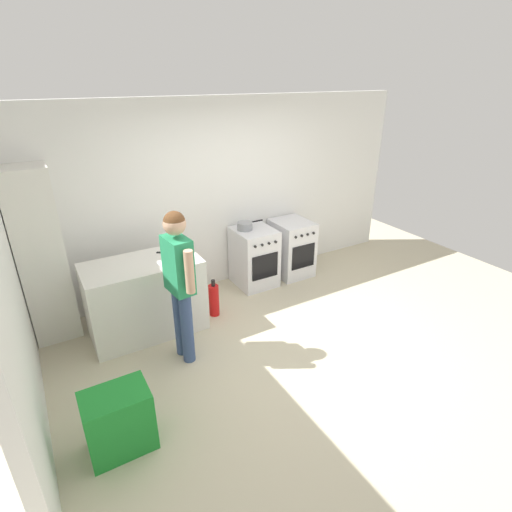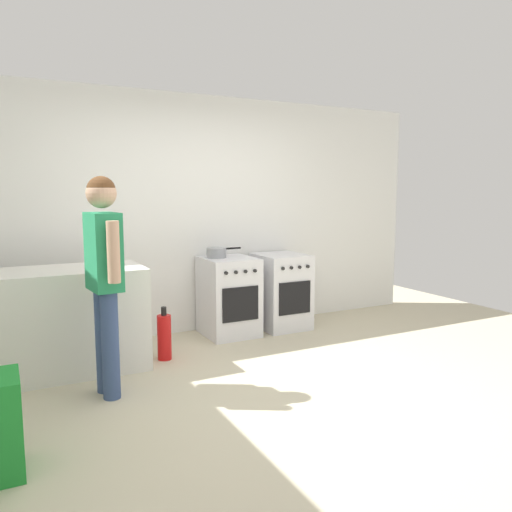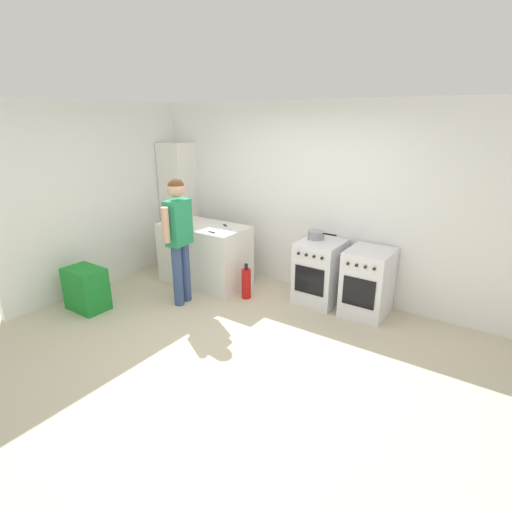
% 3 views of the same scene
% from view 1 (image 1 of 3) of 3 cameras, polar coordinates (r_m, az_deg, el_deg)
% --- Properties ---
extents(ground_plane, '(8.00, 8.00, 0.00)m').
position_cam_1_polar(ground_plane, '(4.69, 5.89, -12.83)').
color(ground_plane, beige).
extents(back_wall, '(6.00, 0.10, 2.60)m').
position_cam_1_polar(back_wall, '(5.62, -5.34, 8.60)').
color(back_wall, white).
rests_on(back_wall, ground).
extents(side_wall_left, '(0.10, 3.10, 2.60)m').
position_cam_1_polar(side_wall_left, '(3.70, -32.32, -4.07)').
color(side_wall_left, white).
rests_on(side_wall_left, ground).
extents(counter_unit, '(1.30, 0.70, 0.90)m').
position_cam_1_polar(counter_unit, '(4.88, -15.56, -5.71)').
color(counter_unit, silver).
rests_on(counter_unit, ground).
extents(oven_left, '(0.54, 0.62, 0.85)m').
position_cam_1_polar(oven_left, '(5.77, -0.27, -0.14)').
color(oven_left, silver).
rests_on(oven_left, ground).
extents(oven_right, '(0.53, 0.62, 0.85)m').
position_cam_1_polar(oven_right, '(6.10, 5.09, 1.17)').
color(oven_right, silver).
rests_on(oven_right, ground).
extents(pot, '(0.39, 0.21, 0.11)m').
position_cam_1_polar(pot, '(5.59, -1.58, 4.32)').
color(pot, gray).
rests_on(pot, oven_left).
extents(knife_chef, '(0.28, 0.18, 0.01)m').
position_cam_1_polar(knife_chef, '(4.85, -12.39, 0.47)').
color(knife_chef, silver).
rests_on(knife_chef, counter_unit).
extents(knife_paring, '(0.21, 0.04, 0.01)m').
position_cam_1_polar(knife_paring, '(4.54, -11.32, -1.10)').
color(knife_paring, silver).
rests_on(knife_paring, counter_unit).
extents(person, '(0.24, 0.57, 1.67)m').
position_cam_1_polar(person, '(4.07, -10.94, -2.65)').
color(person, '#384C7A').
rests_on(person, ground).
extents(fire_extinguisher, '(0.13, 0.13, 0.50)m').
position_cam_1_polar(fire_extinguisher, '(5.14, -6.02, -6.24)').
color(fire_extinguisher, red).
rests_on(fire_extinguisher, ground).
extents(recycling_crate_lower, '(0.52, 0.36, 0.28)m').
position_cam_1_polar(recycling_crate_lower, '(3.76, -18.69, -22.89)').
color(recycling_crate_lower, '#1E842D').
rests_on(recycling_crate_lower, ground).
extents(recycling_crate_upper, '(0.52, 0.36, 0.28)m').
position_cam_1_polar(recycling_crate_upper, '(3.57, -19.32, -19.81)').
color(recycling_crate_upper, '#1E842D').
rests_on(recycling_crate_upper, recycling_crate_lower).
extents(larder_cabinet, '(0.48, 0.44, 2.00)m').
position_cam_1_polar(larder_cabinet, '(4.99, -28.32, -0.15)').
color(larder_cabinet, silver).
rests_on(larder_cabinet, ground).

